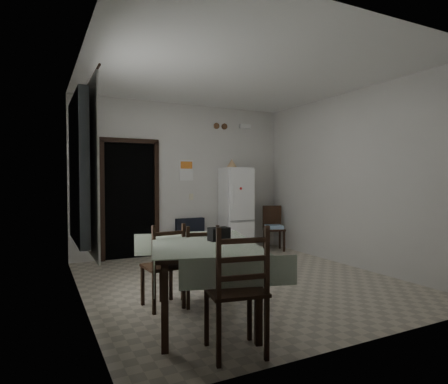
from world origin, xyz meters
name	(u,v)px	position (x,y,z in m)	size (l,w,h in m)	color
ground	(240,281)	(0.00, 0.00, 0.00)	(4.50, 4.50, 0.00)	#AFA48F
ceiling	(240,75)	(0.00, 0.00, 2.90)	(4.20, 4.50, 0.02)	white
wall_back	(184,179)	(0.00, 2.25, 1.45)	(4.20, 0.02, 2.90)	silver
wall_front	(365,179)	(0.00, -2.25, 1.45)	(4.20, 0.02, 2.90)	silver
wall_left	(81,179)	(-2.10, 0.00, 1.45)	(0.02, 4.50, 2.90)	silver
wall_right	(350,179)	(2.10, 0.00, 1.45)	(0.02, 4.50, 2.90)	silver
doorway	(127,200)	(-1.05, 2.45, 1.06)	(1.06, 0.52, 2.22)	black
window_recess	(78,170)	(-2.15, -0.20, 1.55)	(0.10, 1.20, 1.60)	silver
curtain	(89,170)	(-2.04, -0.20, 1.55)	(0.02, 1.45, 1.85)	silver
curtain_rod	(89,84)	(-2.03, -0.20, 2.50)	(0.02, 0.02, 1.60)	black
calendar	(186,170)	(0.05, 2.24, 1.62)	(0.28, 0.02, 0.40)	white
calendar_image	(186,165)	(0.05, 2.23, 1.72)	(0.24, 0.01, 0.14)	orange
light_switch	(191,197)	(0.15, 2.24, 1.10)	(0.08, 0.02, 0.12)	beige
vent_left	(216,126)	(0.70, 2.23, 2.52)	(0.12, 0.12, 0.03)	brown
vent_right	(224,126)	(0.88, 2.23, 2.52)	(0.12, 0.12, 0.03)	brown
emergency_light	(245,126)	(1.35, 2.21, 2.55)	(0.25, 0.07, 0.09)	white
fridge	(235,210)	(0.97, 1.93, 0.84)	(0.54, 0.54, 1.68)	white
tan_cone	(232,163)	(0.90, 1.95, 1.76)	(0.21, 0.21, 0.17)	tan
navy_seat	(194,237)	(0.08, 1.93, 0.34)	(0.57, 0.55, 0.69)	black
corner_chair	(274,228)	(1.73, 1.68, 0.45)	(0.39, 0.39, 0.90)	black
dining_table	(203,281)	(-1.05, -1.12, 0.40)	(1.02, 1.55, 0.81)	#98A78F
black_bag	(219,234)	(-0.87, -1.12, 0.87)	(0.21, 0.13, 0.14)	black
dining_chair_far_left	(163,265)	(-1.30, -0.55, 0.48)	(0.41, 0.41, 0.96)	black
dining_chair_far_right	(200,264)	(-0.88, -0.62, 0.46)	(0.40, 0.40, 0.93)	black
dining_chair_near_head	(235,288)	(-1.10, -1.91, 0.54)	(0.46, 0.46, 1.08)	black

